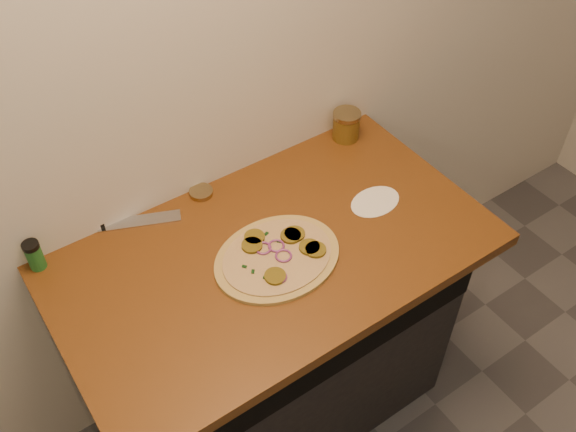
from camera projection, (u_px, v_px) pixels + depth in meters
cabinet at (270, 337)px, 2.11m from camera, size 1.10×0.60×0.86m
countertop at (273, 253)px, 1.77m from camera, size 1.20×0.70×0.04m
pizza at (278, 256)px, 1.73m from camera, size 0.36×0.36×0.02m
chefs_knife at (109, 224)px, 1.81m from camera, size 0.33×0.16×0.02m
mason_jar_lid at (201, 192)px, 1.90m from camera, size 0.08×0.08×0.02m
salsa_jar at (346, 125)px, 2.06m from camera, size 0.09×0.09×0.10m
spice_shaker at (34, 255)px, 1.68m from camera, size 0.04×0.04×0.09m
flour_spill at (375, 202)px, 1.88m from camera, size 0.17×0.17×0.00m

